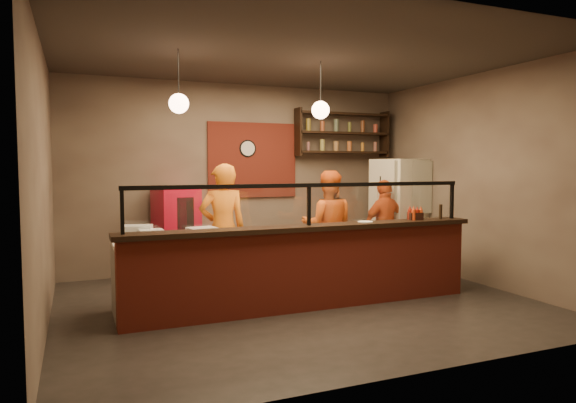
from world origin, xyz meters
name	(u,v)px	position (x,y,z in m)	size (l,w,h in m)	color
floor	(299,303)	(0.00, 0.00, 0.00)	(6.00, 6.00, 0.00)	black
ceiling	(299,56)	(0.00, 0.00, 3.20)	(6.00, 6.00, 0.00)	#352E29
wall_back	(241,177)	(0.00, 2.50, 1.60)	(6.00, 6.00, 0.00)	#726353
wall_left	(43,185)	(-3.00, 0.00, 1.60)	(5.00, 5.00, 0.00)	#726353
wall_right	(480,179)	(3.00, 0.00, 1.60)	(5.00, 5.00, 0.00)	#726353
wall_front	(419,190)	(0.00, -2.50, 1.60)	(6.00, 6.00, 0.00)	#726353
brick_patch	(253,160)	(0.20, 2.47, 1.90)	(1.60, 0.04, 1.30)	maroon
service_counter	(309,270)	(0.00, -0.30, 0.50)	(4.60, 0.25, 1.00)	maroon
counter_ledge	(309,228)	(0.00, -0.30, 1.03)	(4.70, 0.37, 0.06)	black
worktop_cabinet	(293,268)	(0.00, 0.20, 0.42)	(4.60, 0.75, 0.85)	gray
worktop	(293,235)	(0.00, 0.20, 0.88)	(4.60, 0.75, 0.05)	white
sneeze_guard	(309,200)	(0.00, -0.30, 1.37)	(4.50, 0.05, 0.52)	white
wall_shelving	(343,133)	(1.90, 2.32, 2.40)	(1.84, 0.28, 0.85)	black
wall_clock	(247,149)	(0.10, 2.46, 2.10)	(0.30, 0.30, 0.04)	black
pendant_left	(179,103)	(-1.50, 0.20, 2.55)	(0.24, 0.24, 0.77)	black
pendant_right	(321,110)	(0.40, 0.20, 2.55)	(0.24, 0.24, 0.77)	black
cook_left	(223,229)	(-0.79, 0.87, 0.92)	(0.67, 0.44, 1.83)	orange
cook_mid	(328,226)	(0.97, 1.08, 0.86)	(0.84, 0.65, 1.73)	#DB5814
cook_right	(385,227)	(2.05, 1.12, 0.79)	(0.92, 0.38, 1.57)	#CD4713
fridge	(400,214)	(2.60, 1.49, 0.96)	(0.80, 0.75, 1.92)	beige
red_cooler	(176,232)	(-1.20, 2.15, 0.74)	(0.63, 0.58, 1.47)	#B10B25
pizza_dough	(302,232)	(0.13, 0.21, 0.91)	(0.45, 0.45, 0.01)	beige
prep_tub_a	(151,235)	(-1.85, 0.20, 0.97)	(0.28, 0.22, 0.14)	white
prep_tub_b	(138,232)	(-1.99, 0.41, 0.99)	(0.34, 0.28, 0.17)	white
prep_tub_c	(202,234)	(-1.29, -0.03, 0.98)	(0.33, 0.26, 0.16)	silver
rolling_pin	(229,235)	(-0.90, 0.15, 0.93)	(0.07, 0.07, 0.39)	gold
condiment_caddy	(415,216)	(1.63, -0.26, 1.11)	(0.18, 0.14, 0.10)	black
pepper_mill	(441,212)	(2.01, -0.32, 1.16)	(0.04, 0.04, 0.20)	black
small_plate	(365,222)	(0.83, -0.27, 1.07)	(0.19, 0.19, 0.01)	white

